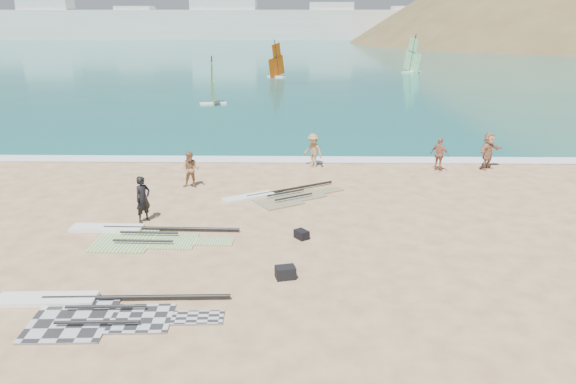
{
  "coord_description": "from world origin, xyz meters",
  "views": [
    {
      "loc": [
        0.89,
        -14.28,
        6.79
      ],
      "look_at": [
        0.56,
        4.0,
        1.0
      ],
      "focal_mm": 35.0,
      "sensor_mm": 36.0,
      "label": 1
    }
  ],
  "objects_px": {
    "gear_bag_near": "(285,272)",
    "beachgoer_left": "(191,170)",
    "gear_bag_far": "(302,234)",
    "rig_green": "(136,235)",
    "beachgoer_mid": "(313,150)",
    "rig_grey": "(87,309)",
    "person_wetsuit": "(143,199)",
    "beachgoer_back": "(440,154)",
    "rig_orange": "(276,197)",
    "beachgoer_right": "(488,151)"
  },
  "relations": [
    {
      "from": "rig_green",
      "to": "gear_bag_far",
      "type": "bearing_deg",
      "value": 0.49
    },
    {
      "from": "rig_grey",
      "to": "rig_orange",
      "type": "relative_size",
      "value": 1.2
    },
    {
      "from": "person_wetsuit",
      "to": "beachgoer_back",
      "type": "distance_m",
      "value": 13.49
    },
    {
      "from": "rig_orange",
      "to": "beachgoer_mid",
      "type": "bearing_deg",
      "value": 39.71
    },
    {
      "from": "rig_grey",
      "to": "rig_green",
      "type": "height_order",
      "value": "rig_grey"
    },
    {
      "from": "rig_orange",
      "to": "beachgoer_back",
      "type": "xyz_separation_m",
      "value": [
        7.26,
        4.09,
        0.71
      ]
    },
    {
      "from": "gear_bag_near",
      "to": "person_wetsuit",
      "type": "xyz_separation_m",
      "value": [
        -4.94,
        4.26,
        0.64
      ]
    },
    {
      "from": "beachgoer_mid",
      "to": "rig_orange",
      "type": "bearing_deg",
      "value": -68.18
    },
    {
      "from": "gear_bag_near",
      "to": "beachgoer_back",
      "type": "distance_m",
      "value": 12.94
    },
    {
      "from": "rig_grey",
      "to": "rig_green",
      "type": "distance_m",
      "value": 4.78
    },
    {
      "from": "beachgoer_back",
      "to": "rig_grey",
      "type": "bearing_deg",
      "value": 92.97
    },
    {
      "from": "rig_grey",
      "to": "beachgoer_left",
      "type": "height_order",
      "value": "beachgoer_left"
    },
    {
      "from": "gear_bag_far",
      "to": "rig_green",
      "type": "bearing_deg",
      "value": 178.9
    },
    {
      "from": "beachgoer_back",
      "to": "beachgoer_right",
      "type": "bearing_deg",
      "value": -126.97
    },
    {
      "from": "rig_orange",
      "to": "beachgoer_mid",
      "type": "height_order",
      "value": "beachgoer_mid"
    },
    {
      "from": "rig_orange",
      "to": "beachgoer_right",
      "type": "height_order",
      "value": "beachgoer_right"
    },
    {
      "from": "beachgoer_right",
      "to": "rig_green",
      "type": "bearing_deg",
      "value": 171.78
    },
    {
      "from": "gear_bag_near",
      "to": "beachgoer_left",
      "type": "relative_size",
      "value": 0.35
    },
    {
      "from": "rig_grey",
      "to": "rig_orange",
      "type": "xyz_separation_m",
      "value": [
        4.18,
        8.8,
        -0.0
      ]
    },
    {
      "from": "gear_bag_near",
      "to": "beachgoer_back",
      "type": "bearing_deg",
      "value": 58.65
    },
    {
      "from": "gear_bag_far",
      "to": "gear_bag_near",
      "type": "bearing_deg",
      "value": -99.08
    },
    {
      "from": "rig_grey",
      "to": "beachgoer_right",
      "type": "bearing_deg",
      "value": 41.42
    },
    {
      "from": "rig_grey",
      "to": "rig_orange",
      "type": "distance_m",
      "value": 9.74
    },
    {
      "from": "gear_bag_near",
      "to": "person_wetsuit",
      "type": "relative_size",
      "value": 0.33
    },
    {
      "from": "rig_orange",
      "to": "person_wetsuit",
      "type": "distance_m",
      "value": 5.21
    },
    {
      "from": "rig_grey",
      "to": "beachgoer_back",
      "type": "relative_size",
      "value": 3.78
    },
    {
      "from": "rig_green",
      "to": "beachgoer_back",
      "type": "bearing_deg",
      "value": 36.57
    },
    {
      "from": "gear_bag_near",
      "to": "beachgoer_left",
      "type": "bearing_deg",
      "value": 116.06
    },
    {
      "from": "beachgoer_mid",
      "to": "gear_bag_near",
      "type": "bearing_deg",
      "value": -54.77
    },
    {
      "from": "person_wetsuit",
      "to": "beachgoer_back",
      "type": "height_order",
      "value": "person_wetsuit"
    },
    {
      "from": "gear_bag_near",
      "to": "beachgoer_mid",
      "type": "xyz_separation_m",
      "value": [
        1.03,
        11.63,
        0.62
      ]
    },
    {
      "from": "person_wetsuit",
      "to": "beachgoer_right",
      "type": "distance_m",
      "value": 15.67
    },
    {
      "from": "beachgoer_left",
      "to": "beachgoer_back",
      "type": "bearing_deg",
      "value": 16.42
    },
    {
      "from": "gear_bag_near",
      "to": "rig_green",
      "type": "bearing_deg",
      "value": 149.0
    },
    {
      "from": "rig_orange",
      "to": "person_wetsuit",
      "type": "height_order",
      "value": "person_wetsuit"
    },
    {
      "from": "rig_green",
      "to": "rig_orange",
      "type": "distance_m",
      "value": 5.91
    },
    {
      "from": "rig_grey",
      "to": "gear_bag_far",
      "type": "relative_size",
      "value": 12.7
    },
    {
      "from": "rig_green",
      "to": "gear_bag_far",
      "type": "relative_size",
      "value": 12.28
    },
    {
      "from": "beachgoer_left",
      "to": "beachgoer_back",
      "type": "distance_m",
      "value": 11.13
    },
    {
      "from": "beachgoer_left",
      "to": "rig_grey",
      "type": "bearing_deg",
      "value": -91.63
    },
    {
      "from": "beachgoer_mid",
      "to": "person_wetsuit",
      "type": "bearing_deg",
      "value": -88.72
    },
    {
      "from": "beachgoer_back",
      "to": "beachgoer_right",
      "type": "relative_size",
      "value": 0.89
    },
    {
      "from": "rig_green",
      "to": "rig_orange",
      "type": "bearing_deg",
      "value": 44.45
    },
    {
      "from": "rig_green",
      "to": "beachgoer_left",
      "type": "xyz_separation_m",
      "value": [
        0.82,
        5.36,
        0.71
      ]
    },
    {
      "from": "rig_green",
      "to": "beachgoer_back",
      "type": "distance_m",
      "value": 14.17
    },
    {
      "from": "rig_grey",
      "to": "rig_orange",
      "type": "height_order",
      "value": "rig_grey"
    },
    {
      "from": "rig_green",
      "to": "person_wetsuit",
      "type": "height_order",
      "value": "person_wetsuit"
    },
    {
      "from": "rig_green",
      "to": "rig_orange",
      "type": "xyz_separation_m",
      "value": [
        4.34,
        4.02,
        -0.0
      ]
    },
    {
      "from": "rig_grey",
      "to": "beachgoer_mid",
      "type": "bearing_deg",
      "value": 64.42
    },
    {
      "from": "rig_orange",
      "to": "beachgoer_right",
      "type": "relative_size",
      "value": 2.8
    }
  ]
}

